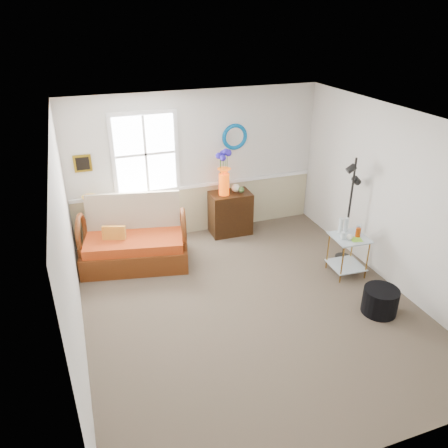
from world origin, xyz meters
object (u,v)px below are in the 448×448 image
object	(u,v)px
cabinet	(230,213)
side_table	(347,255)
lamp_stand	(94,237)
floor_lamp	(349,210)
loveseat	(134,234)
ottoman	(380,301)

from	to	relation	value
cabinet	side_table	distance (m)	2.31
lamp_stand	floor_lamp	bearing A→B (deg)	-22.23
floor_lamp	lamp_stand	bearing A→B (deg)	165.11
loveseat	floor_lamp	world-z (taller)	floor_lamp
loveseat	cabinet	world-z (taller)	loveseat
side_table	ottoman	distance (m)	1.02
side_table	floor_lamp	xyz separation A→B (m)	(0.24, 0.42, 0.55)
lamp_stand	floor_lamp	distance (m)	4.27
loveseat	floor_lamp	xyz separation A→B (m)	(3.32, -1.00, 0.34)
loveseat	floor_lamp	distance (m)	3.48
cabinet	ottoman	bearing A→B (deg)	-68.27
cabinet	loveseat	bearing A→B (deg)	-162.96
lamp_stand	side_table	distance (m)	4.20
lamp_stand	floor_lamp	world-z (taller)	floor_lamp
lamp_stand	ottoman	distance (m)	4.67
ottoman	side_table	bearing A→B (deg)	82.93
lamp_stand	ottoman	size ratio (longest dim) A/B	1.21
loveseat	side_table	distance (m)	3.40
loveseat	ottoman	xyz separation A→B (m)	(2.96, -2.43, -0.36)
loveseat	cabinet	distance (m)	1.93
floor_lamp	ottoman	distance (m)	1.63
ottoman	floor_lamp	bearing A→B (deg)	75.72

